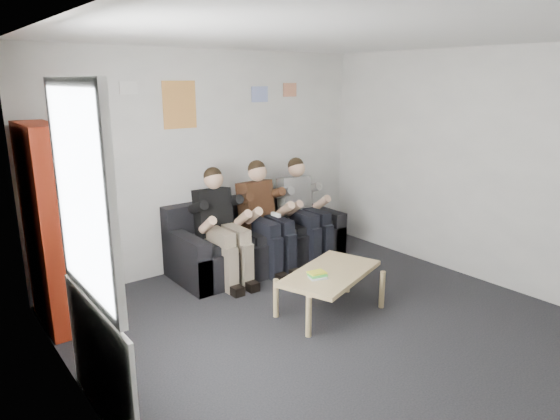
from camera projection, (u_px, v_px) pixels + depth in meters
name	position (u px, v px, depth m)	size (l,w,h in m)	color
room_shell	(355.00, 197.00, 4.34)	(5.00, 5.00, 5.00)	black
sofa	(257.00, 242.00, 6.43)	(2.24, 0.92, 0.87)	black
bookshelf	(49.00, 228.00, 4.72)	(0.29, 0.88, 1.96)	maroon
coffee_table	(331.00, 276.00, 5.08)	(1.13, 0.62, 0.45)	tan
game_cases	(317.00, 275.00, 4.92)	(0.20, 0.18, 0.04)	silver
person_left	(223.00, 227.00, 5.81)	(0.41, 0.88, 1.35)	black
person_middle	(266.00, 217.00, 6.18)	(0.42, 0.90, 1.37)	#52311B
person_right	(304.00, 210.00, 6.55)	(0.41, 0.88, 1.35)	silver
radiator	(112.00, 373.00, 3.49)	(0.10, 0.64, 0.60)	silver
window	(92.00, 286.00, 3.27)	(0.05, 1.30, 2.36)	white
poster_large	(180.00, 105.00, 5.84)	(0.42, 0.01, 0.55)	gold
poster_blue	(260.00, 94.00, 6.49)	(0.25, 0.01, 0.20)	#4069DC
poster_pink	(290.00, 90.00, 6.77)	(0.22, 0.01, 0.18)	#BB3A79
poster_sign	(128.00, 88.00, 5.43)	(0.20, 0.01, 0.14)	white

